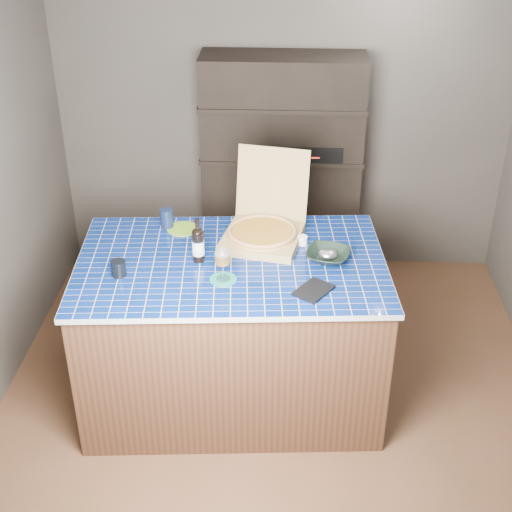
# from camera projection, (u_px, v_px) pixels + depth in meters

# --- Properties ---
(room) EXTENTS (3.50, 3.50, 3.50)m
(room) POSITION_uv_depth(u_px,v_px,m) (277.00, 224.00, 4.01)
(room) COLOR brown
(room) RESTS_ON ground
(shelving_unit) EXTENTS (1.20, 0.41, 1.80)m
(shelving_unit) POSITION_uv_depth(u_px,v_px,m) (282.00, 172.00, 5.50)
(shelving_unit) COLOR black
(shelving_unit) RESTS_ON floor
(kitchen_island) EXTENTS (1.88, 1.27, 0.99)m
(kitchen_island) POSITION_uv_depth(u_px,v_px,m) (232.00, 330.00, 4.41)
(kitchen_island) COLOR #482C1C
(kitchen_island) RESTS_ON floor
(pizza_box) EXTENTS (0.55, 0.63, 0.50)m
(pizza_box) POSITION_uv_depth(u_px,v_px,m) (263.00, 230.00, 4.35)
(pizza_box) COLOR olive
(pizza_box) RESTS_ON kitchen_island
(mead_bottle) EXTENTS (0.07, 0.07, 0.27)m
(mead_bottle) POSITION_uv_depth(u_px,v_px,m) (198.00, 245.00, 4.11)
(mead_bottle) COLOR black
(mead_bottle) RESTS_ON kitchen_island
(teal_trivet) EXTENTS (0.15, 0.15, 0.01)m
(teal_trivet) POSITION_uv_depth(u_px,v_px,m) (223.00, 279.00, 3.98)
(teal_trivet) COLOR #167263
(teal_trivet) RESTS_ON kitchen_island
(wine_glass) EXTENTS (0.09, 0.09, 0.20)m
(wine_glass) POSITION_uv_depth(u_px,v_px,m) (223.00, 257.00, 3.91)
(wine_glass) COLOR white
(wine_glass) RESTS_ON teal_trivet
(tumbler) EXTENTS (0.08, 0.08, 0.09)m
(tumbler) POSITION_uv_depth(u_px,v_px,m) (119.00, 268.00, 4.00)
(tumbler) COLOR black
(tumbler) RESTS_ON kitchen_island
(dvd_case) EXTENTS (0.24, 0.26, 0.02)m
(dvd_case) POSITION_uv_depth(u_px,v_px,m) (314.00, 290.00, 3.87)
(dvd_case) COLOR black
(dvd_case) RESTS_ON kitchen_island
(bowl) EXTENTS (0.31, 0.31, 0.06)m
(bowl) POSITION_uv_depth(u_px,v_px,m) (328.00, 255.00, 4.15)
(bowl) COLOR black
(bowl) RESTS_ON kitchen_island
(foil_contents) EXTENTS (0.11, 0.09, 0.05)m
(foil_contents) POSITION_uv_depth(u_px,v_px,m) (328.00, 254.00, 4.15)
(foil_contents) COLOR silver
(foil_contents) RESTS_ON bowl
(white_jar) EXTENTS (0.06, 0.06, 0.05)m
(white_jar) POSITION_uv_depth(u_px,v_px,m) (302.00, 240.00, 4.32)
(white_jar) COLOR white
(white_jar) RESTS_ON kitchen_island
(navy_cup) EXTENTS (0.08, 0.08, 0.13)m
(navy_cup) POSITION_uv_depth(u_px,v_px,m) (167.00, 219.00, 4.49)
(navy_cup) COLOR #0E1834
(navy_cup) RESTS_ON kitchen_island
(green_trivet) EXTENTS (0.20, 0.20, 0.01)m
(green_trivet) POSITION_uv_depth(u_px,v_px,m) (183.00, 229.00, 4.50)
(green_trivet) COLOR #68A222
(green_trivet) RESTS_ON kitchen_island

